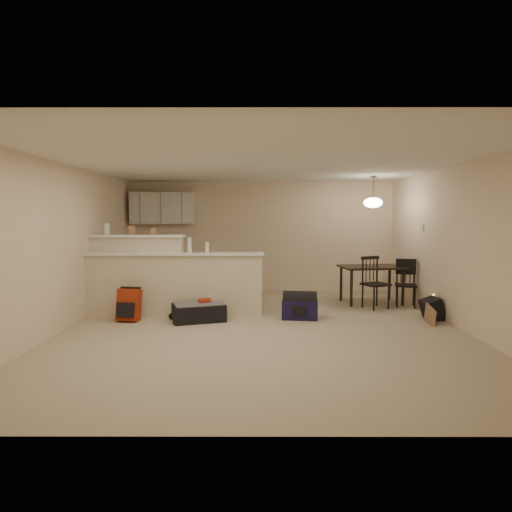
{
  "coord_description": "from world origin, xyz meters",
  "views": [
    {
      "loc": [
        -0.08,
        -6.91,
        1.7
      ],
      "look_at": [
        -0.1,
        0.7,
        1.05
      ],
      "focal_mm": 32.0,
      "sensor_mm": 36.0,
      "label": 1
    }
  ],
  "objects_px": {
    "dining_table": "(371,270)",
    "black_daypack": "(432,309)",
    "navy_duffel": "(300,309)",
    "suitcase": "(199,312)",
    "dining_chair_near": "(376,283)",
    "red_backpack": "(129,305)",
    "pendant_lamp": "(373,202)",
    "dining_chair_far": "(406,284)"
  },
  "relations": [
    {
      "from": "pendant_lamp",
      "to": "red_backpack",
      "type": "relative_size",
      "value": 1.18
    },
    {
      "from": "pendant_lamp",
      "to": "dining_chair_near",
      "type": "bearing_deg",
      "value": -95.26
    },
    {
      "from": "suitcase",
      "to": "navy_duffel",
      "type": "relative_size",
      "value": 1.39
    },
    {
      "from": "suitcase",
      "to": "navy_duffel",
      "type": "height_order",
      "value": "navy_duffel"
    },
    {
      "from": "black_daypack",
      "to": "navy_duffel",
      "type": "bearing_deg",
      "value": 87.3
    },
    {
      "from": "navy_duffel",
      "to": "suitcase",
      "type": "bearing_deg",
      "value": -167.3
    },
    {
      "from": "pendant_lamp",
      "to": "dining_chair_far",
      "type": "xyz_separation_m",
      "value": [
        0.56,
        -0.38,
        -1.55
      ]
    },
    {
      "from": "red_backpack",
      "to": "dining_table",
      "type": "bearing_deg",
      "value": 27.02
    },
    {
      "from": "pendant_lamp",
      "to": "suitcase",
      "type": "xyz_separation_m",
      "value": [
        -3.22,
        -1.55,
        -1.85
      ]
    },
    {
      "from": "suitcase",
      "to": "black_daypack",
      "type": "height_order",
      "value": "black_daypack"
    },
    {
      "from": "dining_chair_near",
      "to": "red_backpack",
      "type": "relative_size",
      "value": 1.84
    },
    {
      "from": "pendant_lamp",
      "to": "dining_chair_near",
      "type": "distance_m",
      "value": 1.6
    },
    {
      "from": "suitcase",
      "to": "pendant_lamp",
      "type": "bearing_deg",
      "value": 7.33
    },
    {
      "from": "red_backpack",
      "to": "navy_duffel",
      "type": "distance_m",
      "value": 2.83
    },
    {
      "from": "black_daypack",
      "to": "dining_table",
      "type": "bearing_deg",
      "value": 22.96
    },
    {
      "from": "pendant_lamp",
      "to": "dining_chair_far",
      "type": "distance_m",
      "value": 1.69
    },
    {
      "from": "dining_table",
      "to": "black_daypack",
      "type": "xyz_separation_m",
      "value": [
        0.68,
        -1.41,
        -0.48
      ]
    },
    {
      "from": "suitcase",
      "to": "dining_table",
      "type": "bearing_deg",
      "value": 7.33
    },
    {
      "from": "dining_table",
      "to": "red_backpack",
      "type": "xyz_separation_m",
      "value": [
        -4.36,
        -1.55,
        -0.39
      ]
    },
    {
      "from": "dining_chair_far",
      "to": "black_daypack",
      "type": "distance_m",
      "value": 1.07
    },
    {
      "from": "dining_chair_near",
      "to": "red_backpack",
      "type": "distance_m",
      "value": 4.44
    },
    {
      "from": "navy_duffel",
      "to": "dining_chair_far",
      "type": "bearing_deg",
      "value": 33.88
    },
    {
      "from": "dining_chair_far",
      "to": "suitcase",
      "type": "distance_m",
      "value": 3.96
    },
    {
      "from": "dining_chair_near",
      "to": "pendant_lamp",
      "type": "bearing_deg",
      "value": 58.74
    },
    {
      "from": "dining_table",
      "to": "red_backpack",
      "type": "relative_size",
      "value": 2.43
    },
    {
      "from": "dining_chair_near",
      "to": "black_daypack",
      "type": "relative_size",
      "value": 2.53
    },
    {
      "from": "navy_duffel",
      "to": "black_daypack",
      "type": "bearing_deg",
      "value": 7.79
    },
    {
      "from": "dining_table",
      "to": "navy_duffel",
      "type": "height_order",
      "value": "dining_table"
    },
    {
      "from": "dining_chair_near",
      "to": "navy_duffel",
      "type": "bearing_deg",
      "value": -175.36
    },
    {
      "from": "dining_table",
      "to": "black_daypack",
      "type": "bearing_deg",
      "value": -71.65
    },
    {
      "from": "red_backpack",
      "to": "dining_chair_near",
      "type": "bearing_deg",
      "value": 20.83
    },
    {
      "from": "navy_duffel",
      "to": "black_daypack",
      "type": "height_order",
      "value": "black_daypack"
    },
    {
      "from": "dining_table",
      "to": "pendant_lamp",
      "type": "distance_m",
      "value": 1.34
    },
    {
      "from": "dining_chair_far",
      "to": "suitcase",
      "type": "relative_size",
      "value": 1.08
    },
    {
      "from": "suitcase",
      "to": "navy_duffel",
      "type": "xyz_separation_m",
      "value": [
        1.68,
        0.14,
        0.02
      ]
    },
    {
      "from": "pendant_lamp",
      "to": "black_daypack",
      "type": "distance_m",
      "value": 2.4
    },
    {
      "from": "pendant_lamp",
      "to": "red_backpack",
      "type": "distance_m",
      "value": 4.94
    },
    {
      "from": "pendant_lamp",
      "to": "black_daypack",
      "type": "height_order",
      "value": "pendant_lamp"
    },
    {
      "from": "navy_duffel",
      "to": "red_backpack",
      "type": "bearing_deg",
      "value": -169.32
    },
    {
      "from": "dining_chair_far",
      "to": "black_daypack",
      "type": "relative_size",
      "value": 2.31
    },
    {
      "from": "dining_chair_far",
      "to": "black_daypack",
      "type": "bearing_deg",
      "value": -68.87
    },
    {
      "from": "dining_table",
      "to": "dining_chair_far",
      "type": "xyz_separation_m",
      "value": [
        0.56,
        -0.38,
        -0.21
      ]
    }
  ]
}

